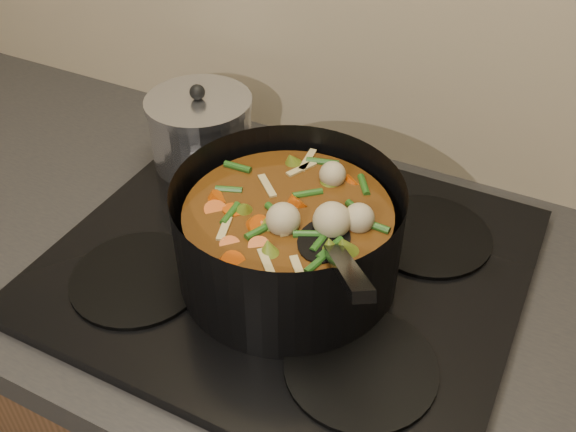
% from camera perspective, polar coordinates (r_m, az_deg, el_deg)
% --- Properties ---
extents(stovetop, '(0.62, 0.54, 0.03)m').
position_cam_1_polar(stovetop, '(0.90, 0.04, -4.07)').
color(stovetop, black).
rests_on(stovetop, counter).
extents(stockpot, '(0.37, 0.38, 0.21)m').
position_cam_1_polar(stockpot, '(0.82, 0.01, -1.82)').
color(stockpot, black).
rests_on(stockpot, stovetop).
extents(saucepan, '(0.17, 0.17, 0.14)m').
position_cam_1_polar(saucepan, '(1.06, -7.73, 7.57)').
color(saucepan, silver).
rests_on(saucepan, stovetop).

